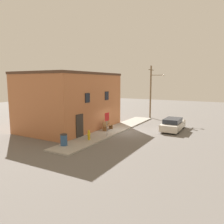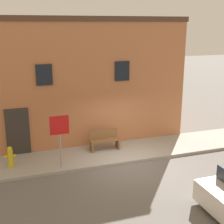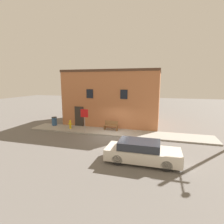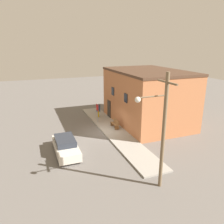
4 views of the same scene
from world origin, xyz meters
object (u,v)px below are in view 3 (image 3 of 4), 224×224
(fire_hydrant, at_px, (70,124))
(parked_car, at_px, (142,152))
(stop_sign, at_px, (84,116))
(trash_bin, at_px, (54,121))
(bench, at_px, (111,126))

(fire_hydrant, relative_size, parked_car, 0.20)
(fire_hydrant, bearing_deg, stop_sign, -20.03)
(trash_bin, relative_size, parked_car, 0.21)
(bench, xyz_separation_m, trash_bin, (-6.45, 0.18, 0.03))
(bench, bearing_deg, trash_bin, 178.41)
(trash_bin, bearing_deg, fire_hydrant, -17.78)
(trash_bin, bearing_deg, stop_sign, -18.80)
(fire_hydrant, xyz_separation_m, stop_sign, (1.91, -0.70, 1.09))
(bench, height_order, trash_bin, trash_bin)
(stop_sign, height_order, bench, stop_sign)
(stop_sign, distance_m, parked_car, 7.51)
(stop_sign, xyz_separation_m, bench, (2.21, 1.26, -1.10))
(trash_bin, height_order, parked_car, parked_car)
(fire_hydrant, relative_size, bench, 0.66)
(parked_car, bearing_deg, fire_hydrant, 145.52)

